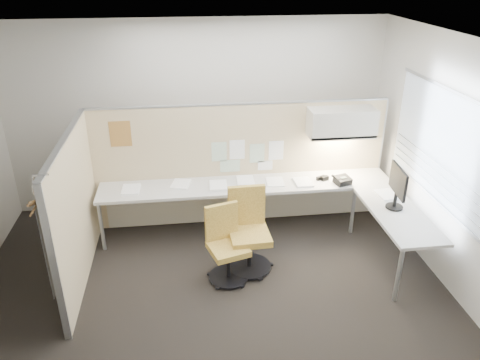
{
  "coord_description": "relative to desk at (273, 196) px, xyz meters",
  "views": [
    {
      "loc": [
        -0.23,
        -4.41,
        3.5
      ],
      "look_at": [
        0.44,
        0.8,
        1.02
      ],
      "focal_mm": 35.0,
      "sensor_mm": 36.0,
      "label": 1
    }
  ],
  "objects": [
    {
      "name": "floor",
      "position": [
        -0.93,
        -1.13,
        -0.61
      ],
      "size": [
        5.5,
        4.5,
        0.01
      ],
      "primitive_type": "cube",
      "color": "black",
      "rests_on": "ground"
    },
    {
      "name": "ceiling",
      "position": [
        -0.93,
        -1.13,
        2.2
      ],
      "size": [
        5.5,
        4.5,
        0.01
      ],
      "primitive_type": "cube",
      "color": "white",
      "rests_on": "wall_back"
    },
    {
      "name": "wall_back",
      "position": [
        -0.93,
        1.12,
        0.8
      ],
      "size": [
        5.5,
        0.02,
        2.8
      ],
      "primitive_type": "cube",
      "color": "beige",
      "rests_on": "ground"
    },
    {
      "name": "wall_front",
      "position": [
        -0.93,
        -3.38,
        0.8
      ],
      "size": [
        5.5,
        0.02,
        2.8
      ],
      "primitive_type": "cube",
      "color": "beige",
      "rests_on": "ground"
    },
    {
      "name": "wall_right",
      "position": [
        1.82,
        -1.13,
        0.8
      ],
      "size": [
        0.02,
        4.5,
        2.8
      ],
      "primitive_type": "cube",
      "color": "beige",
      "rests_on": "ground"
    },
    {
      "name": "window_pane",
      "position": [
        1.79,
        -1.13,
        0.95
      ],
      "size": [
        0.01,
        2.8,
        1.3
      ],
      "primitive_type": "cube",
      "color": "#9EAAB8",
      "rests_on": "wall_right"
    },
    {
      "name": "partition_back",
      "position": [
        -0.38,
        0.47,
        0.27
      ],
      "size": [
        4.1,
        0.06,
        1.75
      ],
      "primitive_type": "cube",
      "color": "beige",
      "rests_on": "floor"
    },
    {
      "name": "partition_left",
      "position": [
        -2.43,
        -0.63,
        0.27
      ],
      "size": [
        0.06,
        2.2,
        1.75
      ],
      "primitive_type": "cube",
      "color": "beige",
      "rests_on": "floor"
    },
    {
      "name": "desk",
      "position": [
        0.0,
        0.0,
        0.0
      ],
      "size": [
        4.0,
        2.07,
        0.73
      ],
      "color": "beige",
      "rests_on": "floor"
    },
    {
      "name": "overhead_bin",
      "position": [
        0.97,
        0.26,
        0.91
      ],
      "size": [
        0.9,
        0.36,
        0.38
      ],
      "primitive_type": "cube",
      "color": "beige",
      "rests_on": "partition_back"
    },
    {
      "name": "task_light_strip",
      "position": [
        0.97,
        0.26,
        0.7
      ],
      "size": [
        0.6,
        0.06,
        0.02
      ],
      "primitive_type": "cube",
      "color": "#FFEABF",
      "rests_on": "overhead_bin"
    },
    {
      "name": "pinned_papers",
      "position": [
        -0.3,
        0.44,
        0.43
      ],
      "size": [
        1.01,
        0.0,
        0.47
      ],
      "color": "#8CBF8C",
      "rests_on": "partition_back"
    },
    {
      "name": "poster",
      "position": [
        -1.98,
        0.44,
        0.82
      ],
      "size": [
        0.28,
        0.0,
        0.35
      ],
      "primitive_type": "cube",
      "color": "orange",
      "rests_on": "partition_back"
    },
    {
      "name": "chair_left",
      "position": [
        -0.73,
        -0.88,
        -0.18
      ],
      "size": [
        0.53,
        0.54,
        0.91
      ],
      "rotation": [
        0.0,
        0.0,
        0.29
      ],
      "color": "black",
      "rests_on": "floor"
    },
    {
      "name": "chair_right",
      "position": [
        -0.43,
        -0.7,
        -0.12
      ],
      "size": [
        0.54,
        0.54,
        1.02
      ],
      "rotation": [
        0.0,
        0.0,
        0.04
      ],
      "color": "black",
      "rests_on": "floor"
    },
    {
      "name": "monitor",
      "position": [
        1.37,
        -0.76,
        0.44
      ],
      "size": [
        0.21,
        0.51,
        0.53
      ],
      "rotation": [
        0.0,
        0.0,
        1.47
      ],
      "color": "black",
      "rests_on": "desk"
    },
    {
      "name": "phone",
      "position": [
        0.95,
        -0.02,
        0.18
      ],
      "size": [
        0.25,
        0.24,
        0.12
      ],
      "rotation": [
        0.0,
        0.0,
        0.28
      ],
      "color": "black",
      "rests_on": "desk"
    },
    {
      "name": "stapler",
      "position": [
        0.71,
        0.15,
        0.15
      ],
      "size": [
        0.14,
        0.09,
        0.05
      ],
      "primitive_type": "cube",
      "rotation": [
        0.0,
        0.0,
        0.43
      ],
      "color": "black",
      "rests_on": "desk"
    },
    {
      "name": "tape_dispenser",
      "position": [
        0.75,
        0.12,
        0.16
      ],
      "size": [
        0.11,
        0.09,
        0.06
      ],
      "primitive_type": "cube",
      "rotation": [
        0.0,
        0.0,
        0.34
      ],
      "color": "black",
      "rests_on": "desk"
    },
    {
      "name": "coat_hook",
      "position": [
        -2.51,
        -1.59,
        0.82
      ],
      "size": [
        0.18,
        0.44,
        1.31
      ],
      "color": "silver",
      "rests_on": "partition_left"
    },
    {
      "name": "paper_stack_0",
      "position": [
        -1.89,
        0.14,
        0.14
      ],
      "size": [
        0.24,
        0.31,
        0.03
      ],
      "primitive_type": "cube",
      "rotation": [
        0.0,
        0.0,
        -0.03
      ],
      "color": "white",
      "rests_on": "desk"
    },
    {
      "name": "paper_stack_1",
      "position": [
        -1.23,
        0.22,
        0.14
      ],
      "size": [
        0.3,
        0.35,
        0.02
      ],
      "primitive_type": "cube",
      "rotation": [
        0.0,
        0.0,
        -0.25
      ],
      "color": "white",
      "rests_on": "desk"
    },
    {
      "name": "paper_stack_2",
      "position": [
        -0.73,
        0.1,
        0.15
      ],
      "size": [
        0.25,
        0.31,
        0.04
      ],
      "primitive_type": "cube",
      "rotation": [
        0.0,
        0.0,
        -0.05
      ],
      "color": "white",
      "rests_on": "desk"
    },
    {
      "name": "paper_stack_3",
      "position": [
        0.06,
        0.15,
        0.13
      ],
      "size": [
        0.25,
        0.32,
        0.01
      ],
      "primitive_type": "cube",
      "rotation": [
        0.0,
        0.0,
        -0.07
      ],
      "color": "white",
      "rests_on": "desk"
    },
    {
      "name": "paper_stack_4",
      "position": [
        0.43,
        0.07,
        0.14
      ],
      "size": [
        0.24,
        0.31,
        0.02
      ],
      "primitive_type": "cube",
      "rotation": [
        0.0,
        0.0,
        0.03
      ],
      "color": "white",
      "rests_on": "desk"
    },
    {
      "name": "paper_stack_5",
      "position": [
        1.42,
        -0.43,
        0.14
      ],
      "size": [
        0.26,
        0.32,
        0.02
      ],
      "primitive_type": "cube",
      "rotation": [
        0.0,
        0.0,
        0.1
      ],
      "color": "white",
      "rests_on": "desk"
    },
    {
      "name": "paper_stack_6",
      "position": [
        -0.35,
        0.2,
        0.14
      ],
      "size": [
        0.24,
        0.31,
        0.03
      ],
      "primitive_type": "cube",
      "rotation": [
        0.0,
        0.0,
        -0.04
      ],
      "color": "white",
      "rests_on": "desk"
    }
  ]
}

